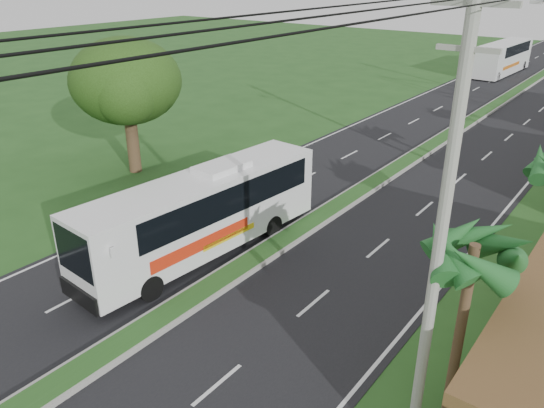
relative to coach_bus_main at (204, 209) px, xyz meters
The scene contains 11 objects.
ground 6.10m from the coach_bus_main, 69.46° to the right, with size 180.00×180.00×0.00m, color #234D1C.
road_asphalt 14.88m from the coach_bus_main, 82.12° to the left, with size 14.00×160.00×0.02m, color black.
median_strip 14.86m from the coach_bus_main, 82.12° to the left, with size 1.20×160.00×0.18m.
lane_edge_left 15.46m from the coach_bus_main, 107.76° to the left, with size 0.12×160.00×0.01m, color silver.
lane_edge_right 17.13m from the coach_bus_main, 59.15° to the left, with size 0.12×160.00×0.01m, color silver.
palm_verge_a 11.61m from the coach_bus_main, 12.26° to the right, with size 2.40×2.40×5.45m.
shade_tree 11.51m from the coach_bus_main, 155.39° to the left, with size 6.30×6.00×7.54m.
utility_pole_a 11.65m from the coach_bus_main, 17.89° to the right, with size 1.60×0.28×11.00m.
coach_bus_main is the anchor object (origin of this frame).
coach_bus_far 49.61m from the coach_bus_main, 92.21° to the left, with size 3.00×11.70×3.38m.
motorcyclist 3.97m from the coach_bus_main, 89.66° to the left, with size 1.85×1.07×2.14m.
Camera 1 is at (11.70, -8.32, 10.77)m, focal length 35.00 mm.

